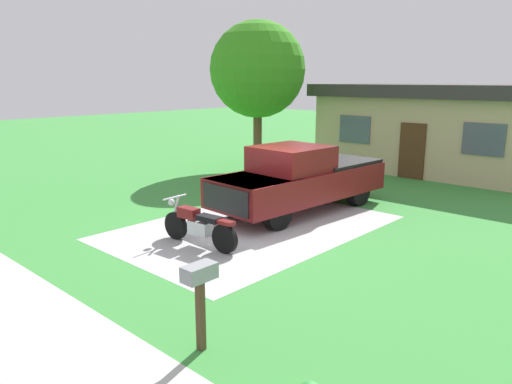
{
  "coord_description": "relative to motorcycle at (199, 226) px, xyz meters",
  "views": [
    {
      "loc": [
        8.11,
        -8.65,
        3.69
      ],
      "look_at": [
        -0.02,
        0.15,
        0.9
      ],
      "focal_mm": 34.03,
      "sensor_mm": 36.0,
      "label": 1
    }
  ],
  "objects": [
    {
      "name": "neighbor_house",
      "position": [
        0.06,
        13.04,
        1.32
      ],
      "size": [
        9.6,
        5.6,
        3.5
      ],
      "color": "tan",
      "rests_on": "ground"
    },
    {
      "name": "sidewalk_strip",
      "position": [
        -0.05,
        -4.16,
        -0.47
      ],
      "size": [
        36.0,
        1.8,
        0.01
      ],
      "primitive_type": "cube",
      "color": "#BCBCB6",
      "rests_on": "ground"
    },
    {
      "name": "mailbox",
      "position": [
        3.35,
        -2.84,
        0.51
      ],
      "size": [
        0.26,
        0.48,
        1.26
      ],
      "color": "#4C3823",
      "rests_on": "ground"
    },
    {
      "name": "pickup_truck",
      "position": [
        -0.18,
        4.02,
        0.48
      ],
      "size": [
        2.33,
        5.73,
        1.9
      ],
      "color": "black",
      "rests_on": "ground"
    },
    {
      "name": "driveway_pad",
      "position": [
        -0.05,
        1.84,
        -0.47
      ],
      "size": [
        4.8,
        7.08,
        0.01
      ],
      "primitive_type": "cube",
      "color": "#B3B3B3",
      "rests_on": "ground"
    },
    {
      "name": "motorcycle",
      "position": [
        0.0,
        0.0,
        0.0
      ],
      "size": [
        2.21,
        0.7,
        1.09
      ],
      "color": "black",
      "rests_on": "ground"
    },
    {
      "name": "shade_tree",
      "position": [
        -5.71,
        8.19,
        3.6
      ],
      "size": [
        3.91,
        3.91,
        6.04
      ],
      "color": "brown",
      "rests_on": "ground"
    },
    {
      "name": "ground_plane",
      "position": [
        -0.05,
        1.84,
        -0.47
      ],
      "size": [
        80.0,
        80.0,
        0.0
      ],
      "primitive_type": "plane",
      "color": "#3B8D3C"
    }
  ]
}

